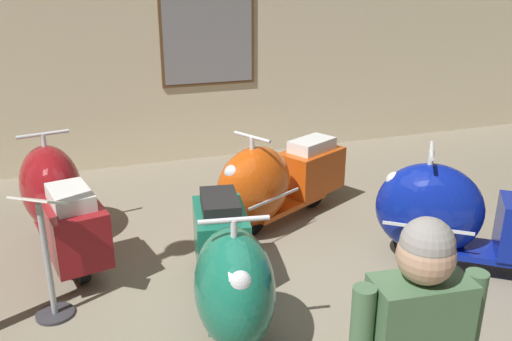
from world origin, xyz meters
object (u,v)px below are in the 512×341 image
(scooter_0, at_px, (58,200))
(scooter_3, at_px, (463,217))
(scooter_2, at_px, (273,182))
(info_stanchion, at_px, (48,267))
(scooter_1, at_px, (229,271))

(scooter_0, distance_m, scooter_3, 3.58)
(scooter_2, bearing_deg, scooter_0, -32.33)
(scooter_3, height_order, info_stanchion, scooter_3)
(scooter_0, distance_m, scooter_2, 2.04)
(scooter_2, relative_size, scooter_3, 1.01)
(scooter_2, relative_size, info_stanchion, 1.70)
(scooter_0, relative_size, scooter_2, 1.04)
(scooter_2, height_order, info_stanchion, scooter_2)
(scooter_0, height_order, scooter_3, scooter_3)
(scooter_3, bearing_deg, scooter_0, 11.75)
(scooter_0, bearing_deg, scooter_3, -127.05)
(scooter_1, bearing_deg, scooter_2, 158.46)
(scooter_3, bearing_deg, info_stanchion, 29.88)
(scooter_0, bearing_deg, info_stanchion, 164.67)
(scooter_1, relative_size, info_stanchion, 1.70)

